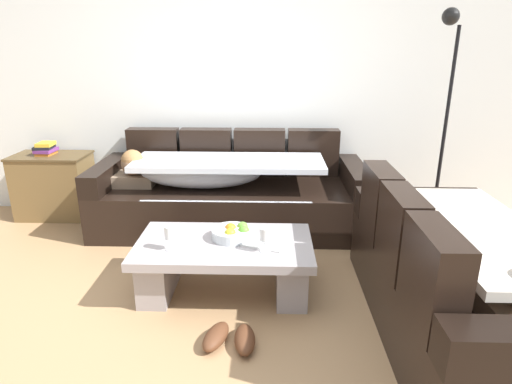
% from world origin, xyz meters
% --- Properties ---
extents(ground_plane, '(14.00, 14.00, 0.00)m').
position_xyz_m(ground_plane, '(0.00, 0.00, 0.00)').
color(ground_plane, tan).
extents(back_wall, '(9.00, 0.10, 2.70)m').
position_xyz_m(back_wall, '(0.00, 2.15, 1.35)').
color(back_wall, white).
rests_on(back_wall, ground_plane).
extents(couch_along_wall, '(2.48, 0.92, 0.88)m').
position_xyz_m(couch_along_wall, '(0.03, 1.63, 0.33)').
color(couch_along_wall, black).
rests_on(couch_along_wall, ground_plane).
extents(couch_near_window, '(0.92, 1.86, 0.88)m').
position_xyz_m(couch_near_window, '(1.54, 0.04, 0.33)').
color(couch_near_window, black).
rests_on(couch_near_window, ground_plane).
extents(coffee_table, '(1.20, 0.68, 0.38)m').
position_xyz_m(coffee_table, '(0.13, 0.46, 0.24)').
color(coffee_table, '#A1999C').
rests_on(coffee_table, ground_plane).
extents(fruit_bowl, '(0.28, 0.28, 0.10)m').
position_xyz_m(fruit_bowl, '(0.19, 0.52, 0.42)').
color(fruit_bowl, silver).
rests_on(fruit_bowl, coffee_table).
extents(wine_glass_near_left, '(0.07, 0.07, 0.17)m').
position_xyz_m(wine_glass_near_left, '(-0.21, 0.33, 0.50)').
color(wine_glass_near_left, silver).
rests_on(wine_glass_near_left, coffee_table).
extents(wine_glass_near_right, '(0.07, 0.07, 0.17)m').
position_xyz_m(wine_glass_near_right, '(0.41, 0.32, 0.50)').
color(wine_glass_near_right, silver).
rests_on(wine_glass_near_right, coffee_table).
extents(open_magazine, '(0.34, 0.30, 0.01)m').
position_xyz_m(open_magazine, '(0.41, 0.44, 0.39)').
color(open_magazine, white).
rests_on(open_magazine, coffee_table).
extents(side_cabinet, '(0.72, 0.44, 0.64)m').
position_xyz_m(side_cabinet, '(-1.73, 1.85, 0.32)').
color(side_cabinet, brown).
rests_on(side_cabinet, ground_plane).
extents(book_stack_on_cabinet, '(0.19, 0.21, 0.12)m').
position_xyz_m(book_stack_on_cabinet, '(-1.76, 1.86, 0.70)').
color(book_stack_on_cabinet, '#B76623').
rests_on(book_stack_on_cabinet, side_cabinet).
extents(floor_lamp, '(0.33, 0.31, 1.95)m').
position_xyz_m(floor_lamp, '(1.96, 1.66, 1.12)').
color(floor_lamp, black).
rests_on(floor_lamp, ground_plane).
extents(pair_of_shoes, '(0.34, 0.31, 0.09)m').
position_xyz_m(pair_of_shoes, '(0.22, -0.13, 0.04)').
color(pair_of_shoes, '#59331E').
rests_on(pair_of_shoes, ground_plane).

